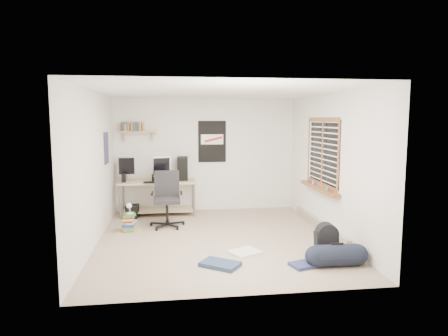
{
  "coord_description": "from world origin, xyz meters",
  "views": [
    {
      "loc": [
        -0.76,
        -6.62,
        2.05
      ],
      "look_at": [
        0.16,
        0.29,
        1.19
      ],
      "focal_mm": 32.0,
      "sensor_mm": 36.0,
      "label": 1
    }
  ],
  "objects": [
    {
      "name": "back_wall",
      "position": [
        0.0,
        2.25,
        1.25
      ],
      "size": [
        4.0,
        0.01,
        2.5
      ],
      "primitive_type": "cube",
      "color": "silver",
      "rests_on": "ground"
    },
    {
      "name": "right_wall",
      "position": [
        2.0,
        0.0,
        1.25
      ],
      "size": [
        0.01,
        4.5,
        2.5
      ],
      "primitive_type": "cube",
      "color": "silver",
      "rests_on": "ground"
    },
    {
      "name": "subwoofer",
      "position": [
        -1.58,
        1.71,
        0.14
      ],
      "size": [
        0.27,
        0.27,
        0.27
      ],
      "primitive_type": "cube",
      "rotation": [
        0.0,
        0.0,
        -0.14
      ],
      "color": "black",
      "rests_on": "floor"
    },
    {
      "name": "desk_lamp",
      "position": [
        -1.52,
        0.65,
        0.38
      ],
      "size": [
        0.15,
        0.2,
        0.18
      ],
      "primitive_type": "cube",
      "rotation": [
        0.0,
        0.0,
        0.22
      ],
      "color": "white",
      "rests_on": "book_stack"
    },
    {
      "name": "poster_left_wall",
      "position": [
        -1.99,
        1.2,
        1.5
      ],
      "size": [
        0.02,
        0.42,
        0.6
      ],
      "primitive_type": "cube",
      "color": "navy",
      "rests_on": "left_wall"
    },
    {
      "name": "wall_shelf",
      "position": [
        -1.45,
        2.14,
        1.78
      ],
      "size": [
        0.8,
        0.22,
        0.24
      ],
      "primitive_type": "cube",
      "color": "tan",
      "rests_on": "back_wall"
    },
    {
      "name": "speaker_left",
      "position": [
        -1.75,
        1.79,
        0.84
      ],
      "size": [
        0.1,
        0.1,
        0.18
      ],
      "primitive_type": "cube",
      "rotation": [
        0.0,
        0.0,
        0.2
      ],
      "color": "black",
      "rests_on": "desk"
    },
    {
      "name": "tshirt",
      "position": [
        0.34,
        -0.8,
        0.02
      ],
      "size": [
        0.56,
        0.53,
        0.04
      ],
      "primitive_type": "cube",
      "rotation": [
        0.0,
        0.0,
        0.47
      ],
      "color": "silver",
      "rests_on": "floor"
    },
    {
      "name": "jeans_b",
      "position": [
        1.06,
        -1.44,
        0.03
      ],
      "size": [
        0.44,
        0.38,
        0.05
      ],
      "primitive_type": "cube",
      "rotation": [
        0.0,
        0.0,
        0.3
      ],
      "color": "navy",
      "rests_on": "floor"
    },
    {
      "name": "window",
      "position": [
        1.95,
        0.3,
        1.45
      ],
      "size": [
        0.1,
        1.5,
        1.26
      ],
      "primitive_type": "cube",
      "color": "brown",
      "rests_on": "right_wall"
    },
    {
      "name": "monitor_right",
      "position": [
        -0.95,
        1.72,
        0.96
      ],
      "size": [
        0.39,
        0.18,
        0.42
      ],
      "primitive_type": "cube",
      "rotation": [
        0.0,
        0.0,
        0.23
      ],
      "color": "#A2A2A7",
      "rests_on": "desk"
    },
    {
      "name": "floor",
      "position": [
        0.0,
        0.0,
        -0.01
      ],
      "size": [
        4.0,
        4.5,
        0.01
      ],
      "primitive_type": "cube",
      "color": "gray",
      "rests_on": "ground"
    },
    {
      "name": "book_stack",
      "position": [
        -1.54,
        0.67,
        0.15
      ],
      "size": [
        0.57,
        0.51,
        0.32
      ],
      "primitive_type": "cube",
      "rotation": [
        0.0,
        0.0,
        0.28
      ],
      "color": "brown",
      "rests_on": "floor"
    },
    {
      "name": "jeans_a",
      "position": [
        -0.1,
        -1.28,
        0.03
      ],
      "size": [
        0.62,
        0.58,
        0.06
      ],
      "primitive_type": "cube",
      "rotation": [
        0.0,
        0.0,
        -0.62
      ],
      "color": "#233250",
      "rests_on": "floor"
    },
    {
      "name": "ceiling",
      "position": [
        0.0,
        0.0,
        2.5
      ],
      "size": [
        4.0,
        4.5,
        0.01
      ],
      "primitive_type": "cube",
      "color": "white",
      "rests_on": "ground"
    },
    {
      "name": "backpack",
      "position": [
        1.49,
        -1.18,
        0.2
      ],
      "size": [
        0.34,
        0.28,
        0.43
      ],
      "primitive_type": "cube",
      "rotation": [
        0.0,
        0.0,
        -0.07
      ],
      "color": "black",
      "rests_on": "floor"
    },
    {
      "name": "poster_back_wall",
      "position": [
        0.15,
        2.23,
        1.55
      ],
      "size": [
        0.62,
        0.03,
        0.92
      ],
      "primitive_type": "cube",
      "color": "black",
      "rests_on": "back_wall"
    },
    {
      "name": "duffel_bag",
      "position": [
        1.52,
        -1.49,
        0.14
      ],
      "size": [
        0.32,
        0.32,
        0.61
      ],
      "primitive_type": "cylinder",
      "rotation": [
        0.0,
        0.0,
        -0.02
      ],
      "color": "black",
      "rests_on": "floor"
    },
    {
      "name": "monitor_left",
      "position": [
        -1.7,
        2.0,
        0.95
      ],
      "size": [
        0.37,
        0.1,
        0.4
      ],
      "primitive_type": "cube",
      "rotation": [
        0.0,
        0.0,
        0.04
      ],
      "color": "#ADAEB3",
      "rests_on": "desk"
    },
    {
      "name": "pc_tower",
      "position": [
        -0.52,
        2.0,
        0.99
      ],
      "size": [
        0.24,
        0.47,
        0.49
      ],
      "primitive_type": "cube",
      "rotation": [
        0.0,
        0.0,
        -0.05
      ],
      "color": "black",
      "rests_on": "desk"
    },
    {
      "name": "baseboard_heater",
      "position": [
        1.96,
        0.3,
        0.09
      ],
      "size": [
        0.08,
        2.5,
        0.18
      ],
      "primitive_type": "cube",
      "color": "#B7B2A8",
      "rests_on": "floor"
    },
    {
      "name": "office_chair",
      "position": [
        -0.86,
        0.92,
        0.49
      ],
      "size": [
        0.7,
        0.7,
        1.07
      ],
      "primitive_type": "cube",
      "rotation": [
        0.0,
        0.0,
        -0.01
      ],
      "color": "black",
      "rests_on": "floor"
    },
    {
      "name": "keyboard",
      "position": [
        -1.11,
        1.64,
        0.76
      ],
      "size": [
        0.46,
        0.22,
        0.02
      ],
      "primitive_type": "cube",
      "rotation": [
        0.0,
        0.0,
        0.15
      ],
      "color": "black",
      "rests_on": "desk"
    },
    {
      "name": "speaker_right",
      "position": [
        -1.12,
        1.72,
        0.83
      ],
      "size": [
        0.1,
        0.1,
        0.16
      ],
      "primitive_type": "cube",
      "rotation": [
        0.0,
        0.0,
        0.36
      ],
      "color": "black",
      "rests_on": "desk"
    },
    {
      "name": "desk",
      "position": [
        -1.05,
        1.94,
        0.36
      ],
      "size": [
        1.75,
        1.05,
        0.75
      ],
      "primitive_type": "cube",
      "rotation": [
        0.0,
        0.0,
        0.21
      ],
      "color": "#C7B78A",
      "rests_on": "floor"
    },
    {
      "name": "left_wall",
      "position": [
        -2.0,
        0.0,
        1.25
      ],
      "size": [
        0.01,
        4.5,
        2.5
      ],
      "primitive_type": "cube",
      "color": "silver",
      "rests_on": "ground"
    }
  ]
}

